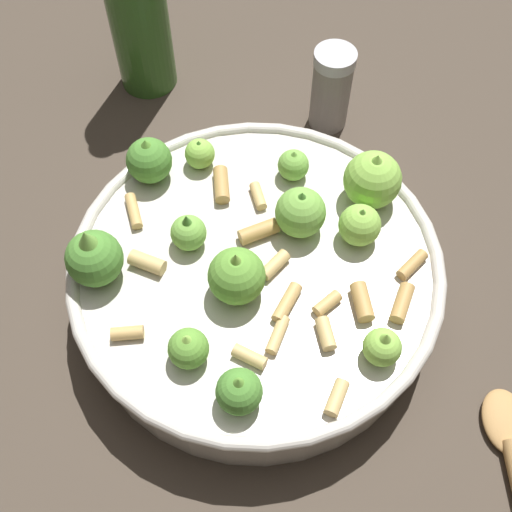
{
  "coord_description": "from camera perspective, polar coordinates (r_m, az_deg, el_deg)",
  "views": [
    {
      "loc": [
        -0.25,
        -0.09,
        0.49
      ],
      "look_at": [
        0.0,
        0.0,
        0.07
      ],
      "focal_mm": 45.0,
      "sensor_mm": 36.0,
      "label": 1
    }
  ],
  "objects": [
    {
      "name": "ground_plane",
      "position": [
        0.55,
        0.0,
        -3.64
      ],
      "size": [
        2.4,
        2.4,
        0.0
      ],
      "primitive_type": "plane",
      "color": "#42382D"
    },
    {
      "name": "pepper_shaker",
      "position": [
        0.65,
        6.99,
        14.47
      ],
      "size": [
        0.04,
        0.04,
        0.09
      ],
      "color": "gray",
      "rests_on": "ground"
    },
    {
      "name": "cooking_pan",
      "position": [
        0.52,
        -0.04,
        -1.55
      ],
      "size": [
        0.3,
        0.3,
        0.11
      ],
      "color": "beige",
      "rests_on": "ground"
    },
    {
      "name": "olive_oil_bottle",
      "position": [
        0.67,
        -10.67,
        21.47
      ],
      "size": [
        0.06,
        0.06,
        0.24
      ],
      "color": "#336023",
      "rests_on": "ground"
    }
  ]
}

